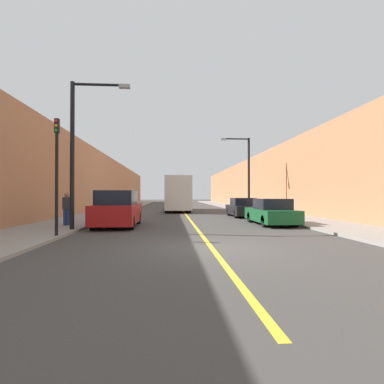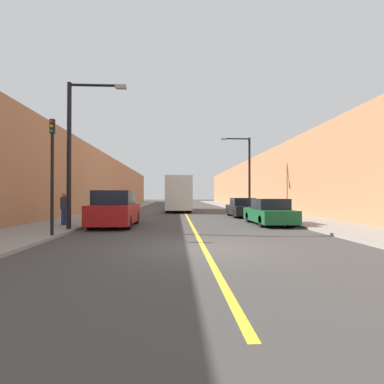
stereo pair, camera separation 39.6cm
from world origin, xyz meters
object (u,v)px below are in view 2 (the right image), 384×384
object	(u,v)px
parked_suv_left	(115,210)
street_lamp_left	(75,144)
pedestrian	(65,208)
bus	(178,193)
street_lamp_right	(247,169)
car_right_near	(269,213)
car_right_mid	(242,208)
traffic_light	(52,172)

from	to	relation	value
parked_suv_left	street_lamp_left	xyz separation A→B (m)	(-1.40, -2.04, 3.10)
parked_suv_left	pedestrian	world-z (taller)	parked_suv_left
bus	street_lamp_right	world-z (taller)	street_lamp_right
parked_suv_left	car_right_near	world-z (taller)	parked_suv_left
street_lamp_left	car_right_mid	bearing A→B (deg)	41.64
street_lamp_left	traffic_light	size ratio (longest dim) A/B	1.50
bus	street_lamp_right	distance (m)	7.99
street_lamp_right	traffic_light	bearing A→B (deg)	-127.05
pedestrian	street_lamp_left	bearing A→B (deg)	-58.97
car_right_mid	pedestrian	distance (m)	12.58
car_right_mid	street_lamp_left	world-z (taller)	street_lamp_left
car_right_near	traffic_light	distance (m)	11.11
car_right_mid	pedestrian	xyz separation A→B (m)	(-10.70, -6.60, 0.32)
car_right_mid	pedestrian	world-z (taller)	pedestrian
car_right_mid	street_lamp_right	size ratio (longest dim) A/B	0.65
bus	parked_suv_left	xyz separation A→B (m)	(-3.43, -15.25, -0.94)
traffic_light	car_right_mid	bearing A→B (deg)	47.43
traffic_light	street_lamp_right	bearing A→B (deg)	52.95
car_right_near	car_right_mid	xyz separation A→B (m)	(-0.19, 5.94, -0.00)
car_right_near	street_lamp_right	world-z (taller)	street_lamp_right
street_lamp_left	bus	bearing A→B (deg)	74.40
bus	car_right_near	distance (m)	15.57
street_lamp_left	traffic_light	distance (m)	2.54
car_right_mid	bus	bearing A→B (deg)	118.31
bus	car_right_mid	size ratio (longest dim) A/B	2.33
parked_suv_left	car_right_mid	size ratio (longest dim) A/B	1.08
parked_suv_left	car_right_near	size ratio (longest dim) A/B	1.03
street_lamp_right	pedestrian	size ratio (longest dim) A/B	4.00
bus	pedestrian	world-z (taller)	bus
bus	street_lamp_left	bearing A→B (deg)	-105.60
car_right_near	pedestrian	xyz separation A→B (m)	(-10.89, -0.66, 0.32)
car_right_mid	pedestrian	size ratio (longest dim) A/B	2.59
bus	traffic_light	distance (m)	20.02
parked_suv_left	street_lamp_right	distance (m)	14.47
car_right_mid	traffic_light	world-z (taller)	traffic_light
traffic_light	street_lamp_left	bearing A→B (deg)	85.58
parked_suv_left	street_lamp_left	world-z (taller)	street_lamp_left
car_right_near	parked_suv_left	bearing A→B (deg)	-176.40
car_right_mid	street_lamp_left	size ratio (longest dim) A/B	0.65
traffic_light	pedestrian	world-z (taller)	traffic_light
parked_suv_left	car_right_mid	distance (m)	10.41
car_right_near	car_right_mid	size ratio (longest dim) A/B	1.05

